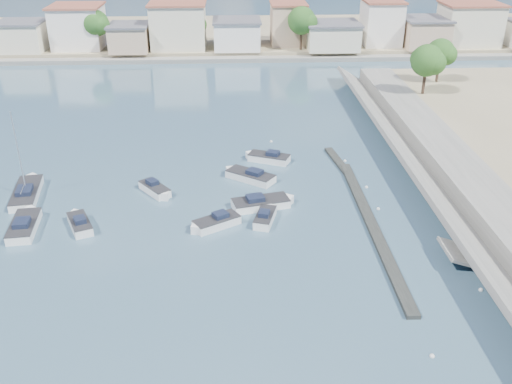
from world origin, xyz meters
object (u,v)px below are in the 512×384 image
motorboat_d (214,223)px  motorboat_h (264,203)px  motorboat_f (267,158)px  motorboat_g (156,190)px  motorboat_b (265,217)px  motorboat_a (79,223)px  motorboat_c (248,176)px  motorboat_e (25,225)px  sailboat (27,192)px

motorboat_d → motorboat_h: bearing=38.4°
motorboat_f → motorboat_g: (-11.60, -7.60, 0.00)m
motorboat_b → motorboat_g: same height
motorboat_a → motorboat_c: (15.44, 9.27, 0.00)m
motorboat_b → motorboat_a: bearing=-178.7°
motorboat_a → motorboat_b: (16.70, 0.39, -0.00)m
motorboat_f → motorboat_a: bearing=-141.7°
motorboat_d → motorboat_h: same height
motorboat_a → motorboat_b: 16.70m
motorboat_b → motorboat_g: size_ratio=1.02×
motorboat_a → motorboat_f: (17.69, 13.99, -0.00)m
motorboat_d → motorboat_f: 15.60m
motorboat_a → motorboat_e: (-4.79, -0.03, -0.00)m
motorboat_f → motorboat_e: bearing=-148.0°
motorboat_g → sailboat: (-12.71, 0.18, 0.03)m
motorboat_b → motorboat_f: bearing=85.8°
motorboat_a → motorboat_f: size_ratio=0.86×
motorboat_c → sailboat: bearing=-173.0°
motorboat_e → motorboat_b: bearing=1.1°
motorboat_b → motorboat_h: (-0.01, 2.71, 0.00)m
motorboat_c → motorboat_g: 9.78m
motorboat_a → motorboat_d: 12.08m
motorboat_e → motorboat_c: bearing=24.7°
sailboat → motorboat_h: bearing=-8.5°
motorboat_a → motorboat_c: bearing=31.0°
motorboat_b → sailboat: 24.12m
motorboat_b → motorboat_h: bearing=90.2°
motorboat_f → motorboat_g: size_ratio=1.25×
motorboat_c → motorboat_f: 5.23m
motorboat_b → motorboat_c: 8.97m
motorboat_a → sailboat: 9.33m
motorboat_d → motorboat_h: (4.62, 3.66, 0.00)m
motorboat_f → motorboat_d: bearing=-111.2°
motorboat_e → motorboat_f: size_ratio=1.19×
motorboat_a → motorboat_e: 4.79m
motorboat_a → motorboat_c: 18.01m
motorboat_g → motorboat_h: 11.09m
motorboat_c → sailboat: sailboat is taller
motorboat_e → sailboat: size_ratio=0.67×
motorboat_d → motorboat_a: bearing=177.4°
sailboat → motorboat_f: bearing=17.0°
motorboat_a → motorboat_g: (6.09, 6.39, 0.00)m
motorboat_e → motorboat_g: same height
motorboat_d → motorboat_e: bearing=178.2°
motorboat_h → sailboat: sailboat is taller
motorboat_c → motorboat_d: (-3.38, -9.83, -0.00)m
motorboat_g → motorboat_h: (10.59, -3.29, -0.00)m
motorboat_f → motorboat_h: (-1.01, -10.89, 0.00)m
motorboat_h → sailboat: 23.56m
motorboat_d → sailboat: (-18.68, 7.13, 0.03)m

